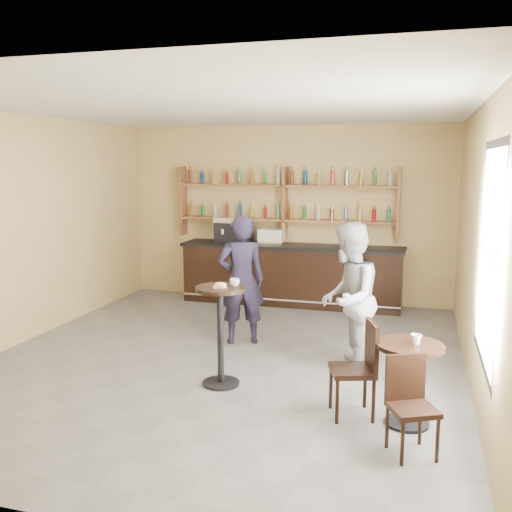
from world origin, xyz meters
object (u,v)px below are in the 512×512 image
(man_main, at_px, (241,280))
(pastry_case, at_px, (272,236))
(espresso_machine, at_px, (234,230))
(chair_south, at_px, (413,408))
(pedestal_table, at_px, (220,336))
(cafe_table, at_px, (409,384))
(bar_counter, at_px, (291,274))
(chair_west, at_px, (352,369))
(patron_second, at_px, (348,299))

(man_main, bearing_deg, pastry_case, -107.93)
(espresso_machine, bearing_deg, chair_south, -62.38)
(pedestal_table, bearing_deg, chair_south, -26.10)
(espresso_machine, distance_m, cafe_table, 5.54)
(bar_counter, bearing_deg, chair_west, -69.70)
(cafe_table, bearing_deg, patron_second, 121.15)
(chair_south, bearing_deg, man_main, 105.92)
(pastry_case, relative_size, cafe_table, 0.56)
(bar_counter, xyz_separation_m, man_main, (-0.18, -2.40, 0.37))
(man_main, xyz_separation_m, cafe_table, (2.34, -2.01, -0.50))
(bar_counter, xyz_separation_m, chair_south, (2.21, -5.00, -0.11))
(cafe_table, bearing_deg, bar_counter, 116.13)
(chair_west, xyz_separation_m, patron_second, (-0.20, 1.19, 0.43))
(bar_counter, xyz_separation_m, cafe_table, (2.16, -4.40, -0.13))
(bar_counter, relative_size, chair_west, 4.09)
(pastry_case, bearing_deg, patron_second, -65.10)
(patron_second, bearing_deg, chair_west, 12.28)
(man_main, height_order, chair_west, man_main)
(pastry_case, distance_m, man_main, 2.42)
(cafe_table, bearing_deg, man_main, 139.37)
(pastry_case, height_order, chair_west, pastry_case)
(pedestal_table, xyz_separation_m, chair_south, (2.14, -1.05, -0.14))
(cafe_table, xyz_separation_m, patron_second, (-0.75, 1.24, 0.51))
(bar_counter, bearing_deg, man_main, -94.27)
(pedestal_table, distance_m, man_main, 1.61)
(cafe_table, relative_size, patron_second, 0.44)
(bar_counter, xyz_separation_m, pedestal_table, (0.07, -3.95, 0.04))
(pastry_case, xyz_separation_m, cafe_table, (2.52, -4.40, -0.81))
(cafe_table, bearing_deg, espresso_machine, 126.37)
(cafe_table, bearing_deg, pastry_case, 119.79)
(chair_west, bearing_deg, bar_counter, -178.35)
(man_main, distance_m, chair_west, 2.68)
(chair_west, bearing_deg, espresso_machine, -166.91)
(pastry_case, relative_size, man_main, 0.25)
(pastry_case, relative_size, chair_south, 0.53)
(man_main, relative_size, chair_west, 1.86)
(pastry_case, bearing_deg, man_main, -89.99)
(pedestal_table, bearing_deg, pastry_case, 96.18)
(pastry_case, distance_m, patron_second, 3.63)
(espresso_machine, height_order, chair_west, espresso_machine)
(pastry_case, distance_m, cafe_table, 5.14)
(pastry_case, height_order, chair_south, pastry_case)
(pastry_case, xyz_separation_m, chair_west, (1.97, -4.35, -0.73))
(man_main, xyz_separation_m, patron_second, (1.59, -0.76, 0.01))
(pedestal_table, height_order, chair_south, pedestal_table)
(espresso_machine, xyz_separation_m, chair_south, (3.29, -5.00, -0.88))
(espresso_machine, distance_m, chair_west, 5.19)
(espresso_machine, bearing_deg, chair_west, -63.99)
(pedestal_table, relative_size, patron_second, 0.63)
(pedestal_table, distance_m, cafe_table, 2.15)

